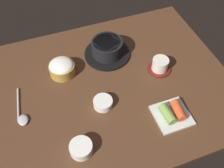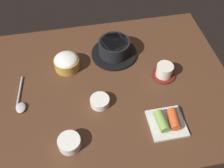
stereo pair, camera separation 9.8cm
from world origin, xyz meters
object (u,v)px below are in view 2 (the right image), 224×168
Objects in this scene: rice_bowl at (67,62)px; banchan_cup_center at (100,101)px; stone_pot at (114,49)px; kimchi_plate at (167,122)px; spoon at (21,103)px; side_bowl_near at (69,143)px; tea_cup_with_saucer at (164,71)px.

rice_bowl is 23.12cm from banchan_cup_center.
stone_pot reaches higher than rice_bowl.
kimchi_plate is (21.63, -13.00, 0.08)cm from banchan_cup_center.
rice_bowl is 24.14cm from spoon.
stone_pot is 2.58× the size of side_bowl_near.
banchan_cup_center is (-27.47, -8.66, -1.13)cm from tea_cup_with_saucer.
rice_bowl is at bearing 116.46° from banchan_cup_center.
spoon is (-29.01, 5.64, -0.96)cm from banchan_cup_center.
spoon is (-18.73, -15.01, -2.59)cm from rice_bowl.
spoon is at bearing 129.28° from side_bowl_near.
tea_cup_with_saucer is (17.27, -15.61, -0.76)cm from stone_pot.
side_bowl_near is at bearing -93.55° from rice_bowl.
side_bowl_near is 0.44× the size of spoon.
tea_cup_with_saucer is at bearing -42.12° from stone_pot.
banchan_cup_center is at bearing -162.51° from tea_cup_with_saucer.
kimchi_plate reaches higher than banchan_cup_center.
stone_pot is 23.29cm from tea_cup_with_saucer.
banchan_cup_center is at bearing -11.01° from spoon.
banchan_cup_center is 19.19cm from side_bowl_near.
banchan_cup_center is (-10.21, -24.27, -1.88)cm from stone_pot.
rice_bowl is at bearing 162.38° from tea_cup_with_saucer.
side_bowl_near reaches higher than banchan_cup_center.
side_bowl_near is (-2.18, -35.24, -1.25)cm from rice_bowl.
rice_bowl is 35.33cm from side_bowl_near.
stone_pot is 39.03cm from kimchi_plate.
rice_bowl is 39.61cm from tea_cup_with_saucer.
stone_pot is at bearing 137.88° from tea_cup_with_saucer.
stone_pot is at bearing 107.05° from kimchi_plate.
kimchi_plate is at bearing -20.21° from spoon.
tea_cup_with_saucer is 0.54× the size of spoon.
rice_bowl is 1.11× the size of tea_cup_with_saucer.
rice_bowl is 46.40cm from kimchi_plate.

